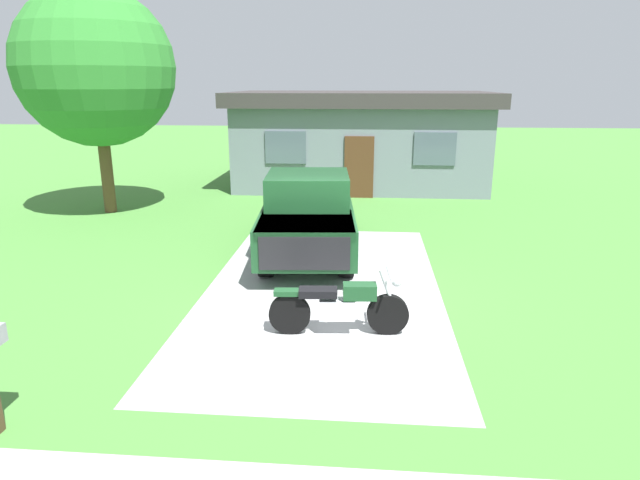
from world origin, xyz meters
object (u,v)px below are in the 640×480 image
(motorcycle, at_px, (340,306))
(neighbor_house, at_px, (360,138))
(shade_tree, at_px, (95,68))
(pickup_truck, at_px, (309,211))

(motorcycle, bearing_deg, neighbor_house, 89.50)
(shade_tree, relative_size, neighbor_house, 0.68)
(motorcycle, bearing_deg, shade_tree, 133.37)
(motorcycle, height_order, pickup_truck, pickup_truck)
(motorcycle, distance_m, pickup_truck, 4.61)
(pickup_truck, distance_m, shade_tree, 8.05)
(pickup_truck, relative_size, shade_tree, 0.88)
(motorcycle, relative_size, pickup_truck, 0.38)
(neighbor_house, bearing_deg, pickup_truck, -97.04)
(shade_tree, xyz_separation_m, neighbor_house, (7.58, 5.32, -2.46))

